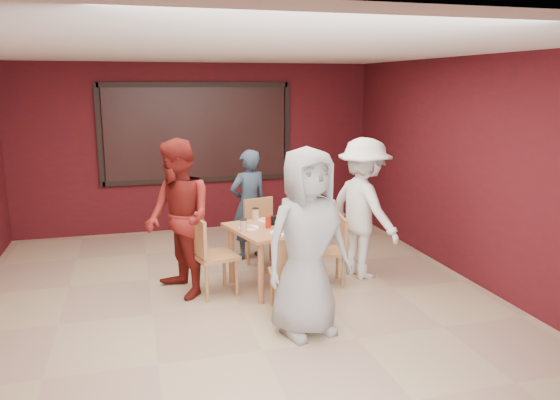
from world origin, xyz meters
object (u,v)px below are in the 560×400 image
object	(u,v)px
chair_right	(333,246)
dining_table	(274,234)
diner_right	(364,209)
chair_back	(263,229)
chair_front	(291,271)
diner_back	(249,204)
diner_left	(178,219)
chair_left	(209,251)
diner_front	(307,242)

from	to	relation	value
chair_right	dining_table	bearing A→B (deg)	172.10
diner_right	chair_back	bearing A→B (deg)	40.11
chair_right	chair_front	bearing A→B (deg)	-135.10
dining_table	diner_back	bearing A→B (deg)	92.16
chair_back	chair_right	xyz separation A→B (m)	(0.67, -0.92, -0.04)
chair_front	diner_left	world-z (taller)	diner_left
chair_back	diner_left	bearing A→B (deg)	-147.09
chair_left	diner_left	world-z (taller)	diner_left
diner_left	chair_right	bearing A→B (deg)	66.45
chair_back	diner_back	distance (m)	0.49
diner_back	diner_left	distance (m)	1.60
dining_table	chair_right	xyz separation A→B (m)	(0.73, -0.10, -0.19)
diner_front	diner_right	size ratio (longest dim) A/B	1.04
chair_back	diner_left	world-z (taller)	diner_left
chair_front	chair_back	xyz separation A→B (m)	(0.10, 1.69, 0.02)
diner_left	chair_left	bearing A→B (deg)	50.11
dining_table	diner_back	distance (m)	1.22
chair_back	chair_left	xyz separation A→B (m)	(-0.87, -0.90, 0.02)
dining_table	diner_right	distance (m)	1.23
chair_left	diner_left	xyz separation A→B (m)	(-0.32, 0.12, 0.39)
chair_right	diner_front	size ratio (longest dim) A/B	0.46
dining_table	diner_left	size ratio (longest dim) A/B	0.64
chair_left	chair_right	bearing A→B (deg)	-0.81
chair_front	diner_back	bearing A→B (deg)	90.28
diner_left	chair_front	bearing A→B (deg)	31.07
diner_front	dining_table	bearing A→B (deg)	76.97
chair_back	chair_right	size ratio (longest dim) A/B	1.08
diner_back	chair_back	bearing A→B (deg)	89.25
diner_back	diner_front	bearing A→B (deg)	74.45
chair_right	diner_left	bearing A→B (deg)	175.56
diner_right	chair_right	bearing A→B (deg)	93.35
diner_front	diner_left	bearing A→B (deg)	116.97
chair_front	chair_left	bearing A→B (deg)	134.29
chair_right	chair_back	bearing A→B (deg)	126.04
chair_back	chair_left	distance (m)	1.25
chair_back	diner_front	world-z (taller)	diner_front
dining_table	chair_right	world-z (taller)	dining_table
chair_front	diner_back	distance (m)	2.10
chair_front	chair_right	bearing A→B (deg)	44.90
chair_back	diner_front	bearing A→B (deg)	-91.90
dining_table	diner_back	xyz separation A→B (m)	(-0.05, 1.21, 0.11)
dining_table	chair_left	bearing A→B (deg)	-174.31
diner_front	chair_right	bearing A→B (deg)	45.65
chair_back	diner_left	xyz separation A→B (m)	(-1.20, -0.77, 0.40)
chair_right	diner_front	world-z (taller)	diner_front
chair_front	chair_left	distance (m)	1.10
chair_back	diner_right	distance (m)	1.41
dining_table	chair_front	xyz separation A→B (m)	(-0.04, -0.87, -0.17)
chair_right	diner_left	world-z (taller)	diner_left
chair_front	diner_back	xyz separation A→B (m)	(-0.01, 2.08, 0.28)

